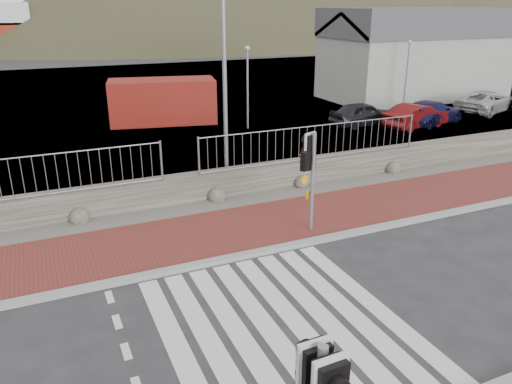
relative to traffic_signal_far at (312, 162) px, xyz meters
name	(u,v)px	position (x,y,z in m)	size (l,w,h in m)	color
ground	(283,327)	(-2.69, -3.67, -2.07)	(220.00, 220.00, 0.00)	#28282B
sidewalk_far	(210,235)	(-2.69, 0.83, -2.03)	(40.00, 3.00, 0.08)	maroon
kerb_far	(229,259)	(-2.69, -0.67, -2.02)	(40.00, 0.25, 0.12)	gray
zebra_crossing	(283,326)	(-2.69, -3.67, -2.06)	(4.62, 5.60, 0.01)	silver
gravel_strip	(189,210)	(-2.69, 2.83, -2.04)	(40.00, 1.50, 0.06)	#59544C
stone_wall	(181,189)	(-2.69, 3.63, -1.62)	(40.00, 0.60, 0.90)	#443F38
railing	(180,149)	(-2.69, 3.48, -0.25)	(18.07, 0.07, 1.22)	gray
quay	(97,99)	(-2.69, 24.23, -2.07)	(120.00, 40.00, 0.50)	#4C4C4F
water	(61,54)	(-2.69, 59.23, -2.07)	(220.00, 50.00, 0.05)	#3F4C54
harbor_building	(416,53)	(17.31, 16.23, 0.86)	(12.20, 6.20, 5.80)	#9E9E99
hills_backdrop	(106,166)	(4.05, 84.23, -25.12)	(254.00, 90.00, 100.00)	#313721
traffic_signal_far	(312,162)	(0.00, 0.00, 0.00)	(0.70, 0.44, 2.86)	gray
streetlight	(228,51)	(-0.67, 4.43, 2.54)	(1.74, 0.23, 8.20)	gray
shipping_container	(163,101)	(-0.31, 15.34, -0.92)	(5.53, 2.31, 2.31)	maroon
car_a	(363,114)	(9.10, 10.37, -1.45)	(1.47, 3.66, 1.25)	black
car_b	(416,116)	(11.29, 8.81, -1.45)	(1.32, 3.78, 1.25)	#5E0D0F
car_c	(431,112)	(12.65, 9.25, -1.45)	(1.74, 4.28, 1.24)	#121138
car_d	(487,101)	(17.91, 10.36, -1.44)	(2.10, 4.55, 1.27)	#ABABAB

